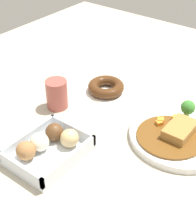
# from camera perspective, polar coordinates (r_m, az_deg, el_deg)

# --- Properties ---
(ground_plane) EXTENTS (1.60, 1.60, 0.00)m
(ground_plane) POSITION_cam_1_polar(r_m,az_deg,el_deg) (0.92, 4.51, -3.39)
(ground_plane) COLOR #B2A893
(curry_plate) EXTENTS (0.27, 0.27, 0.07)m
(curry_plate) POSITION_cam_1_polar(r_m,az_deg,el_deg) (0.91, 13.62, -3.58)
(curry_plate) COLOR white
(curry_plate) RESTS_ON ground_plane
(donut_box) EXTENTS (0.19, 0.15, 0.06)m
(donut_box) POSITION_cam_1_polar(r_m,az_deg,el_deg) (0.84, -8.40, -5.85)
(donut_box) COLOR silver
(donut_box) RESTS_ON ground_plane
(chocolate_ring_donut) EXTENTS (0.14, 0.14, 0.03)m
(chocolate_ring_donut) POSITION_cam_1_polar(r_m,az_deg,el_deg) (1.07, 1.36, 4.19)
(chocolate_ring_donut) COLOR white
(chocolate_ring_donut) RESTS_ON ground_plane
(coffee_mug) EXTENTS (0.06, 0.06, 0.09)m
(coffee_mug) POSITION_cam_1_polar(r_m,az_deg,el_deg) (1.00, -6.97, 3.01)
(coffee_mug) COLOR #9E4C42
(coffee_mug) RESTS_ON ground_plane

